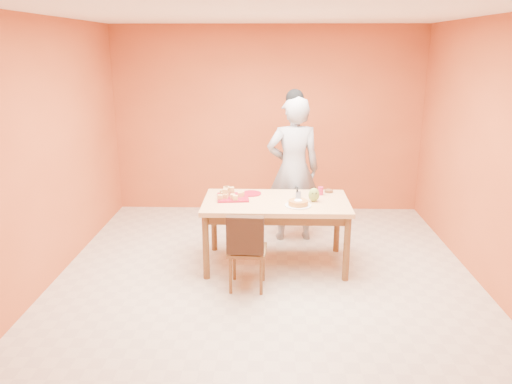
{
  "coord_description": "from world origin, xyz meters",
  "views": [
    {
      "loc": [
        0.03,
        -4.8,
        2.4
      ],
      "look_at": [
        -0.11,
        0.3,
        0.9
      ],
      "focal_mm": 35.0,
      "sensor_mm": 36.0,
      "label": 1
    }
  ],
  "objects_px": {
    "dining_chair": "(247,249)",
    "sponge_cake": "(298,203)",
    "dining_table": "(276,209)",
    "egg_ornament": "(314,195)",
    "red_dinner_plate": "(251,194)",
    "checker_tin": "(329,191)",
    "person": "(293,170)",
    "pastry_platter": "(233,197)",
    "magenta_glass": "(321,191)"
  },
  "relations": [
    {
      "from": "pastry_platter",
      "to": "red_dinner_plate",
      "type": "xyz_separation_m",
      "value": [
        0.2,
        0.17,
        -0.0
      ]
    },
    {
      "from": "dining_chair",
      "to": "sponge_cake",
      "type": "bearing_deg",
      "value": 40.56
    },
    {
      "from": "dining_chair",
      "to": "checker_tin",
      "type": "distance_m",
      "value": 1.35
    },
    {
      "from": "dining_table",
      "to": "person",
      "type": "relative_size",
      "value": 0.88
    },
    {
      "from": "person",
      "to": "egg_ornament",
      "type": "distance_m",
      "value": 0.86
    },
    {
      "from": "dining_chair",
      "to": "magenta_glass",
      "type": "relative_size",
      "value": 9.13
    },
    {
      "from": "red_dinner_plate",
      "to": "checker_tin",
      "type": "relative_size",
      "value": 2.37
    },
    {
      "from": "red_dinner_plate",
      "to": "checker_tin",
      "type": "height_order",
      "value": "checker_tin"
    },
    {
      "from": "dining_table",
      "to": "sponge_cake",
      "type": "xyz_separation_m",
      "value": [
        0.23,
        -0.19,
        0.13
      ]
    },
    {
      "from": "dining_table",
      "to": "dining_chair",
      "type": "bearing_deg",
      "value": -116.38
    },
    {
      "from": "person",
      "to": "egg_ornament",
      "type": "xyz_separation_m",
      "value": [
        0.19,
        -0.84,
        -0.08
      ]
    },
    {
      "from": "egg_ornament",
      "to": "dining_table",
      "type": "bearing_deg",
      "value": -166.05
    },
    {
      "from": "red_dinner_plate",
      "to": "sponge_cake",
      "type": "height_order",
      "value": "sponge_cake"
    },
    {
      "from": "dining_chair",
      "to": "checker_tin",
      "type": "height_order",
      "value": "dining_chair"
    },
    {
      "from": "checker_tin",
      "to": "red_dinner_plate",
      "type": "bearing_deg",
      "value": -173.74
    },
    {
      "from": "dining_table",
      "to": "dining_chair",
      "type": "xyz_separation_m",
      "value": [
        -0.29,
        -0.59,
        -0.23
      ]
    },
    {
      "from": "dining_table",
      "to": "pastry_platter",
      "type": "height_order",
      "value": "pastry_platter"
    },
    {
      "from": "dining_chair",
      "to": "sponge_cake",
      "type": "height_order",
      "value": "dining_chair"
    },
    {
      "from": "person",
      "to": "egg_ornament",
      "type": "bearing_deg",
      "value": 96.35
    },
    {
      "from": "dining_chair",
      "to": "sponge_cake",
      "type": "xyz_separation_m",
      "value": [
        0.53,
        0.4,
        0.36
      ]
    },
    {
      "from": "checker_tin",
      "to": "pastry_platter",
      "type": "bearing_deg",
      "value": -166.26
    },
    {
      "from": "checker_tin",
      "to": "dining_chair",
      "type": "bearing_deg",
      "value": -134.27
    },
    {
      "from": "dining_chair",
      "to": "red_dinner_plate",
      "type": "height_order",
      "value": "dining_chair"
    },
    {
      "from": "dining_chair",
      "to": "magenta_glass",
      "type": "bearing_deg",
      "value": 49.06
    },
    {
      "from": "dining_table",
      "to": "checker_tin",
      "type": "height_order",
      "value": "checker_tin"
    },
    {
      "from": "pastry_platter",
      "to": "sponge_cake",
      "type": "height_order",
      "value": "sponge_cake"
    },
    {
      "from": "dining_chair",
      "to": "egg_ornament",
      "type": "relative_size",
      "value": 5.5
    },
    {
      "from": "person",
      "to": "magenta_glass",
      "type": "relative_size",
      "value": 19.99
    },
    {
      "from": "person",
      "to": "dining_chair",
      "type": "bearing_deg",
      "value": 63.38
    },
    {
      "from": "person",
      "to": "magenta_glass",
      "type": "distance_m",
      "value": 0.65
    },
    {
      "from": "checker_tin",
      "to": "person",
      "type": "bearing_deg",
      "value": 129.72
    },
    {
      "from": "dining_table",
      "to": "person",
      "type": "distance_m",
      "value": 0.88
    },
    {
      "from": "pastry_platter",
      "to": "sponge_cake",
      "type": "bearing_deg",
      "value": -20.09
    },
    {
      "from": "egg_ornament",
      "to": "dining_chair",
      "type": "bearing_deg",
      "value": -124.14
    },
    {
      "from": "magenta_glass",
      "to": "person",
      "type": "bearing_deg",
      "value": 116.6
    },
    {
      "from": "dining_chair",
      "to": "sponge_cake",
      "type": "relative_size",
      "value": 3.96
    },
    {
      "from": "dining_table",
      "to": "checker_tin",
      "type": "xyz_separation_m",
      "value": [
        0.62,
        0.34,
        0.11
      ]
    },
    {
      "from": "red_dinner_plate",
      "to": "person",
      "type": "bearing_deg",
      "value": 48.51
    },
    {
      "from": "magenta_glass",
      "to": "red_dinner_plate",
      "type": "bearing_deg",
      "value": 179.8
    },
    {
      "from": "egg_ornament",
      "to": "red_dinner_plate",
      "type": "bearing_deg",
      "value": 176.22
    },
    {
      "from": "dining_table",
      "to": "egg_ornament",
      "type": "bearing_deg",
      "value": -2.9
    },
    {
      "from": "pastry_platter",
      "to": "magenta_glass",
      "type": "bearing_deg",
      "value": 9.54
    },
    {
      "from": "person",
      "to": "sponge_cake",
      "type": "xyz_separation_m",
      "value": [
        0.01,
        -1.01,
        -0.12
      ]
    },
    {
      "from": "sponge_cake",
      "to": "egg_ornament",
      "type": "height_order",
      "value": "egg_ornament"
    },
    {
      "from": "person",
      "to": "red_dinner_plate",
      "type": "bearing_deg",
      "value": 42.03
    },
    {
      "from": "egg_ornament",
      "to": "pastry_platter",
      "type": "bearing_deg",
      "value": -169.08
    },
    {
      "from": "pastry_platter",
      "to": "dining_chair",
      "type": "bearing_deg",
      "value": -74.24
    },
    {
      "from": "egg_ornament",
      "to": "checker_tin",
      "type": "height_order",
      "value": "egg_ornament"
    },
    {
      "from": "dining_chair",
      "to": "pastry_platter",
      "type": "distance_m",
      "value": 0.77
    },
    {
      "from": "red_dinner_plate",
      "to": "egg_ornament",
      "type": "xyz_separation_m",
      "value": [
        0.7,
        -0.26,
        0.07
      ]
    }
  ]
}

